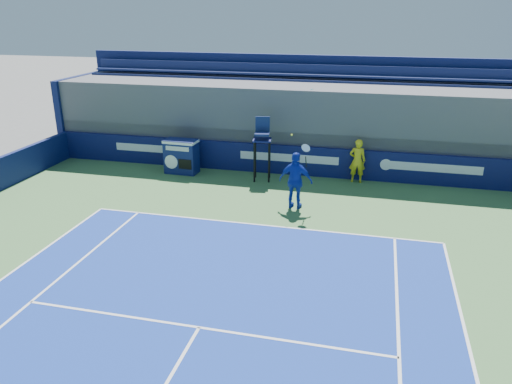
% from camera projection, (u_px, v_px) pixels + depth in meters
% --- Properties ---
extents(ball_person, '(0.64, 0.44, 1.71)m').
position_uv_depth(ball_person, '(357.00, 161.00, 19.12)').
color(ball_person, yellow).
rests_on(ball_person, apron).
extents(back_hoarding, '(20.40, 0.21, 1.20)m').
position_uv_depth(back_hoarding, '(289.00, 160.00, 20.13)').
color(back_hoarding, '#0C1146').
rests_on(back_hoarding, ground).
extents(match_clock, '(1.35, 0.78, 1.40)m').
position_uv_depth(match_clock, '(181.00, 155.00, 20.25)').
color(match_clock, '#101A53').
rests_on(match_clock, ground).
extents(umpire_chair, '(0.81, 0.81, 2.48)m').
position_uv_depth(umpire_chair, '(262.00, 142.00, 19.16)').
color(umpire_chair, black).
rests_on(umpire_chair, ground).
extents(tennis_player, '(1.18, 0.60, 2.57)m').
position_uv_depth(tennis_player, '(296.00, 181.00, 16.59)').
color(tennis_player, '#142EA5').
rests_on(tennis_player, apron).
extents(stadium_seating, '(21.00, 4.05, 4.40)m').
position_uv_depth(stadium_seating, '(298.00, 119.00, 21.58)').
color(stadium_seating, '#4C4C50').
rests_on(stadium_seating, ground).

